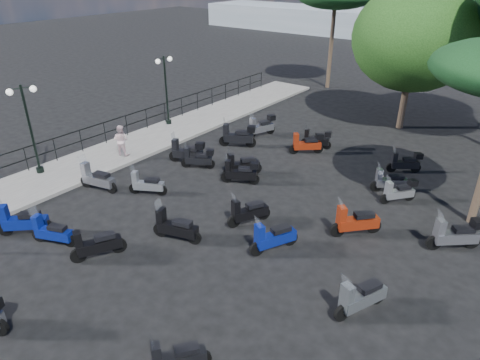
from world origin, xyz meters
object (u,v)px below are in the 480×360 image
Objects in this scene: lamp_post_2 at (166,86)px; scooter_20 at (273,238)px; scooter_1 at (147,185)px; scooter_21 at (399,192)px; scooter_10 at (317,139)px; scooter_16 at (307,144)px; scooter_2 at (97,179)px; scooter_4 at (262,127)px; scooter_19 at (248,212)px; scooter_26 at (456,235)px; scooter_8 at (198,159)px; scooter_14 at (242,165)px; scooter_7 at (52,232)px; lamp_post_1 at (29,124)px; scooter_24 at (177,358)px; scooter_25 at (360,298)px; scooter_27 at (355,222)px; scooter_22 at (405,163)px; scooter_6 at (96,245)px; scooter_13 at (175,227)px; scooter_15 at (241,173)px; broadleaf_tree at (415,38)px; scooter_0 at (23,222)px; scooter_28 at (390,182)px; scooter_9 at (238,136)px.

lamp_post_2 reaches higher than scooter_20.
scooter_21 is (8.19, 5.49, 0.02)m from scooter_1.
scooter_16 is (-0.04, -0.91, 0.05)m from scooter_10.
scooter_4 is (1.79, 9.09, 0.03)m from scooter_2.
scooter_19 is 1.08× the size of scooter_26.
scooter_26 is (4.59, 3.64, 0.05)m from scooter_20.
scooter_1 is at bearing -75.70° from scooter_2.
scooter_8 is 0.91× the size of scooter_14.
scooter_7 is 7.23m from scooter_20.
lamp_post_1 reaches higher than scooter_24.
scooter_25 is 1.16× the size of scooter_27.
scooter_21 is at bearing -139.18° from scooter_10.
scooter_22 is 13.52m from scooter_24.
scooter_6 is 1.27× the size of scooter_24.
scooter_15 is (-0.79, 4.59, 0.01)m from scooter_13.
scooter_2 is at bearing 61.14° from scooter_27.
scooter_6 is at bearing 1.45° from lamp_post_1.
scooter_20 is at bearing -121.02° from scooter_1.
scooter_25 is 1.16× the size of scooter_26.
scooter_2 is at bearing 30.58° from lamp_post_1.
scooter_14 is 7.19m from scooter_22.
scooter_20 is (2.90, 1.47, 0.00)m from scooter_13.
broadleaf_tree is (5.38, 10.84, 4.40)m from scooter_8.
scooter_2 is at bearing 9.58° from scooter_7.
scooter_4 is 9.06m from broadleaf_tree.
scooter_24 is (6.91, -5.22, -0.02)m from scooter_1.
scooter_2 is at bearing -115.87° from broadleaf_tree.
lamp_post_1 reaches higher than scooter_20.
scooter_7 is 0.20× the size of broadleaf_tree.
scooter_4 is at bearing -48.31° from scooter_0.
scooter_14 is at bearing -9.11° from scooter_25.
scooter_16 is at bearing 35.68° from scooter_28.
scooter_26 is (12.55, 4.54, 0.04)m from scooter_2.
scooter_19 is (5.65, 5.19, -0.04)m from scooter_0.
scooter_9 is at bearing -23.63° from scooter_19.
scooter_10 is at bearing -37.54° from scooter_24.
scooter_20 is at bearing 147.73° from scooter_4.
scooter_26 reaches higher than scooter_21.
lamp_post_2 is 2.30× the size of scooter_20.
broadleaf_tree reaches higher than scooter_1.
scooter_4 is 1.15× the size of scooter_27.
lamp_post_1 is at bearing 117.65° from scooter_9.
scooter_20 is 5.96m from scooter_21.
broadleaf_tree is at bearing -14.22° from scooter_26.
scooter_6 is 7.39m from scooter_14.
scooter_16 is at bearing -42.52° from scooter_20.
scooter_22 is 1.03× the size of scooter_24.
lamp_post_1 reaches higher than scooter_15.
scooter_27 is at bearing 146.28° from scooter_22.
scooter_24 is (4.52, -8.26, -0.08)m from scooter_15.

